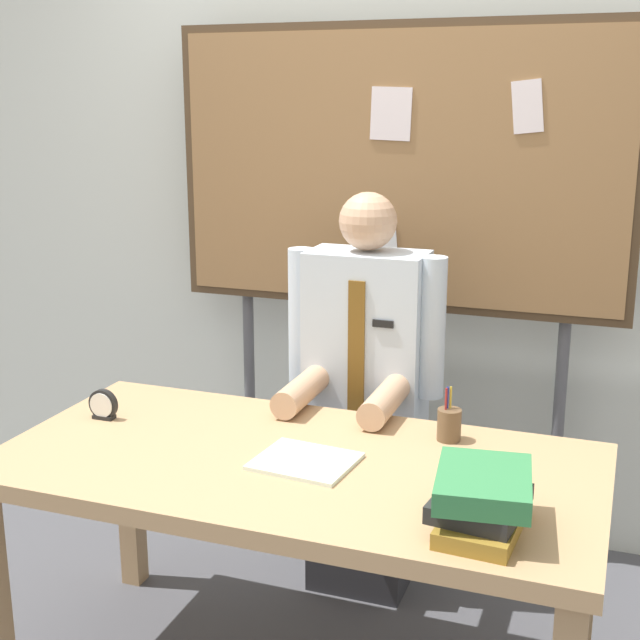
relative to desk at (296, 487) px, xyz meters
The scene contains 8 objects.
back_wall 1.41m from the desk, 90.00° to the left, with size 6.40×0.08×2.70m, color silver.
desk is the anchor object (origin of this frame).
person 0.65m from the desk, 90.00° to the left, with size 0.55×0.56×1.41m.
bulletin_board 1.28m from the desk, 89.99° to the left, with size 1.70×0.09×1.97m.
book_stack 0.62m from the desk, 22.04° to the right, with size 0.25×0.31×0.14m.
open_notebook 0.10m from the desk, 28.96° to the right, with size 0.26×0.23×0.01m, color silver.
desk_clock 0.69m from the desk, behind, with size 0.09×0.04×0.09m.
pen_holder 0.48m from the desk, 37.21° to the left, with size 0.07×0.07×0.16m.
Camera 1 is at (0.84, -2.09, 1.72)m, focal length 49.06 mm.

